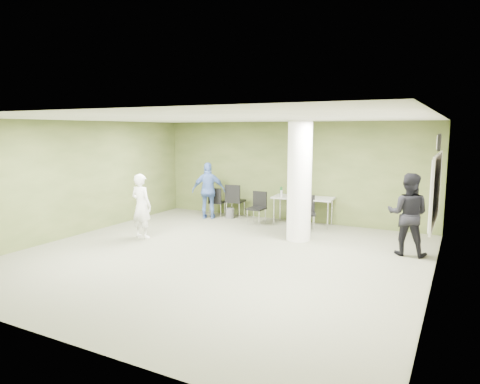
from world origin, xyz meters
The scene contains 17 objects.
floor centered at (0.00, 0.00, 0.00)m, with size 8.00×8.00×0.00m, color #5A5B48.
ceiling centered at (0.00, 0.00, 2.80)m, with size 8.00×8.00×0.00m, color white.
wall_back centered at (0.00, 4.00, 1.40)m, with size 8.00×0.02×2.80m, color #404F25.
wall_left centered at (-4.00, 0.00, 1.40)m, with size 0.02×8.00×2.80m, color #404F25.
wall_right_cream centered at (4.00, 0.00, 1.40)m, with size 0.02×8.00×2.80m, color beige.
column centered at (1.00, 2.00, 1.40)m, with size 0.56×0.56×2.80m, color silver.
whiteboard centered at (3.92, 1.20, 1.50)m, with size 0.05×2.30×1.30m.
wall_clock centered at (3.92, 1.20, 2.35)m, with size 0.06×0.32×0.32m.
folding_table centered at (0.54, 3.54, 0.72)m, with size 1.68×0.85×1.02m.
wastebasket centered at (-1.64, 3.43, 0.15)m, with size 0.25×0.25×0.29m, color #4C4C4C.
chair_back_left centered at (-2.12, 3.45, 0.50)m, with size 0.50×0.50×0.87m.
chair_back_right centered at (-1.57, 3.56, 0.58)m, with size 0.54×0.54×0.99m.
chair_table_left centered at (-0.60, 3.14, 0.52)m, with size 0.46×0.46×0.89m.
chair_table_right centered at (0.82, 3.07, 0.52)m, with size 0.58×0.58×0.89m.
woman_white centered at (-2.41, 0.45, 0.77)m, with size 0.56×0.37×1.55m, color white.
man_black centered at (3.40, 1.89, 0.85)m, with size 0.83×0.65×1.71m, color black.
man_blue centered at (-2.17, 3.10, 0.82)m, with size 0.96×0.40×1.64m, color #4362A6.
Camera 1 is at (4.35, -7.34, 2.58)m, focal length 32.00 mm.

